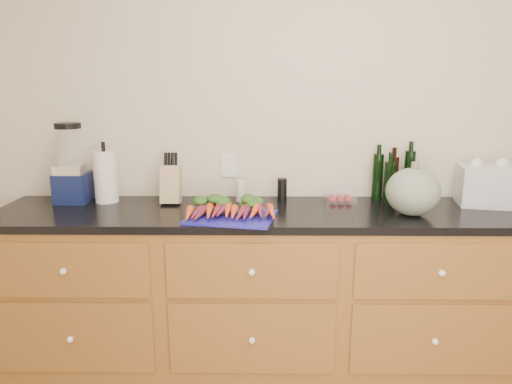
{
  "coord_description": "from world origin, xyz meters",
  "views": [
    {
      "loc": [
        -0.41,
        -1.04,
        1.58
      ],
      "look_at": [
        -0.43,
        1.2,
        1.06
      ],
      "focal_mm": 32.0,
      "sensor_mm": 36.0,
      "label": 1
    }
  ],
  "objects_px": {
    "carrots": "(232,209)",
    "blender_appliance": "(71,168)",
    "knife_block": "(171,185)",
    "squash": "(413,192)",
    "paper_towel": "(106,177)",
    "cutting_board": "(231,217)",
    "tomato_box": "(340,195)"
  },
  "relations": [
    {
      "from": "carrots",
      "to": "blender_appliance",
      "type": "bearing_deg",
      "value": 162.8
    },
    {
      "from": "carrots",
      "to": "knife_block",
      "type": "height_order",
      "value": "knife_block"
    },
    {
      "from": "knife_block",
      "to": "blender_appliance",
      "type": "bearing_deg",
      "value": 178.19
    },
    {
      "from": "squash",
      "to": "carrots",
      "type": "bearing_deg",
      "value": -177.83
    },
    {
      "from": "paper_towel",
      "to": "squash",
      "type": "bearing_deg",
      "value": -8.66
    },
    {
      "from": "cutting_board",
      "to": "blender_appliance",
      "type": "relative_size",
      "value": 0.95
    },
    {
      "from": "cutting_board",
      "to": "paper_towel",
      "type": "bearing_deg",
      "value": 156.18
    },
    {
      "from": "paper_towel",
      "to": "tomato_box",
      "type": "xyz_separation_m",
      "value": [
        1.32,
        0.01,
        -0.11
      ]
    },
    {
      "from": "paper_towel",
      "to": "tomato_box",
      "type": "distance_m",
      "value": 1.32
    },
    {
      "from": "squash",
      "to": "paper_towel",
      "type": "bearing_deg",
      "value": 171.34
    },
    {
      "from": "carrots",
      "to": "squash",
      "type": "relative_size",
      "value": 1.69
    },
    {
      "from": "cutting_board",
      "to": "knife_block",
      "type": "bearing_deg",
      "value": 139.73
    },
    {
      "from": "blender_appliance",
      "to": "knife_block",
      "type": "relative_size",
      "value": 2.11
    },
    {
      "from": "blender_appliance",
      "to": "paper_towel",
      "type": "bearing_deg",
      "value": 0.74
    },
    {
      "from": "tomato_box",
      "to": "cutting_board",
      "type": "bearing_deg",
      "value": -151.02
    },
    {
      "from": "cutting_board",
      "to": "tomato_box",
      "type": "bearing_deg",
      "value": 28.98
    },
    {
      "from": "cutting_board",
      "to": "paper_towel",
      "type": "relative_size",
      "value": 1.46
    },
    {
      "from": "paper_towel",
      "to": "knife_block",
      "type": "bearing_deg",
      "value": -3.09
    },
    {
      "from": "squash",
      "to": "cutting_board",
      "type": "bearing_deg",
      "value": -175.63
    },
    {
      "from": "cutting_board",
      "to": "paper_towel",
      "type": "height_order",
      "value": "paper_towel"
    },
    {
      "from": "paper_towel",
      "to": "cutting_board",
      "type": "bearing_deg",
      "value": -23.82
    },
    {
      "from": "carrots",
      "to": "blender_appliance",
      "type": "height_order",
      "value": "blender_appliance"
    },
    {
      "from": "knife_block",
      "to": "carrots",
      "type": "bearing_deg",
      "value": -36.78
    },
    {
      "from": "cutting_board",
      "to": "carrots",
      "type": "height_order",
      "value": "carrots"
    },
    {
      "from": "carrots",
      "to": "paper_towel",
      "type": "height_order",
      "value": "paper_towel"
    },
    {
      "from": "cutting_board",
      "to": "blender_appliance",
      "type": "height_order",
      "value": "blender_appliance"
    },
    {
      "from": "cutting_board",
      "to": "knife_block",
      "type": "distance_m",
      "value": 0.47
    },
    {
      "from": "cutting_board",
      "to": "knife_block",
      "type": "relative_size",
      "value": 2.0
    },
    {
      "from": "carrots",
      "to": "tomato_box",
      "type": "distance_m",
      "value": 0.66
    },
    {
      "from": "carrots",
      "to": "squash",
      "type": "xyz_separation_m",
      "value": [
        0.92,
        0.03,
        0.09
      ]
    },
    {
      "from": "blender_appliance",
      "to": "tomato_box",
      "type": "xyz_separation_m",
      "value": [
        1.51,
        0.01,
        -0.16
      ]
    },
    {
      "from": "squash",
      "to": "tomato_box",
      "type": "height_order",
      "value": "squash"
    }
  ]
}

